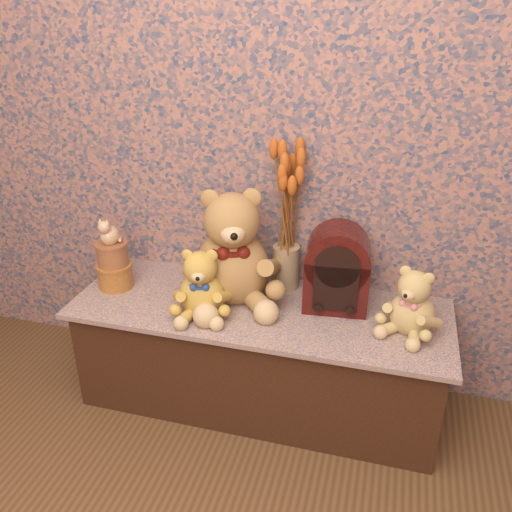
% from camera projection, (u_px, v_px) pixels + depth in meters
% --- Properties ---
extents(display_shelf, '(1.46, 0.53, 0.45)m').
position_uv_depth(display_shelf, '(259.00, 354.00, 2.16)').
color(display_shelf, '#354B6D').
rests_on(display_shelf, ground).
extents(teddy_large, '(0.52, 0.57, 0.49)m').
position_uv_depth(teddy_large, '(232.00, 240.00, 2.02)').
color(teddy_large, '#AA7941').
rests_on(teddy_large, display_shelf).
extents(teddy_medium, '(0.28, 0.31, 0.28)m').
position_uv_depth(teddy_medium, '(201.00, 279.00, 1.96)').
color(teddy_medium, '#B79133').
rests_on(teddy_medium, display_shelf).
extents(teddy_small, '(0.30, 0.32, 0.27)m').
position_uv_depth(teddy_small, '(414.00, 298.00, 1.85)').
color(teddy_small, tan).
rests_on(teddy_small, display_shelf).
extents(cathedral_radio, '(0.26, 0.20, 0.33)m').
position_uv_depth(cathedral_radio, '(337.00, 267.00, 1.99)').
color(cathedral_radio, '#370A0A').
rests_on(cathedral_radio, display_shelf).
extents(ceramic_vase, '(0.11, 0.11, 0.18)m').
position_uv_depth(ceramic_vase, '(286.00, 267.00, 2.16)').
color(ceramic_vase, tan).
rests_on(ceramic_vase, display_shelf).
extents(dried_stalks, '(0.26, 0.26, 0.42)m').
position_uv_depth(dried_stalks, '(288.00, 196.00, 2.03)').
color(dried_stalks, '#C25B1F').
rests_on(dried_stalks, ceramic_vase).
extents(biscuit_tin_lower, '(0.16, 0.16, 0.10)m').
position_uv_depth(biscuit_tin_lower, '(115.00, 276.00, 2.18)').
color(biscuit_tin_lower, gold).
rests_on(biscuit_tin_lower, display_shelf).
extents(biscuit_tin_upper, '(0.16, 0.16, 0.10)m').
position_uv_depth(biscuit_tin_upper, '(112.00, 254.00, 2.13)').
color(biscuit_tin_upper, tan).
rests_on(biscuit_tin_upper, biscuit_tin_lower).
extents(cat_figurine, '(0.09, 0.10, 0.12)m').
position_uv_depth(cat_figurine, '(109.00, 230.00, 2.09)').
color(cat_figurine, silver).
rests_on(cat_figurine, biscuit_tin_upper).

